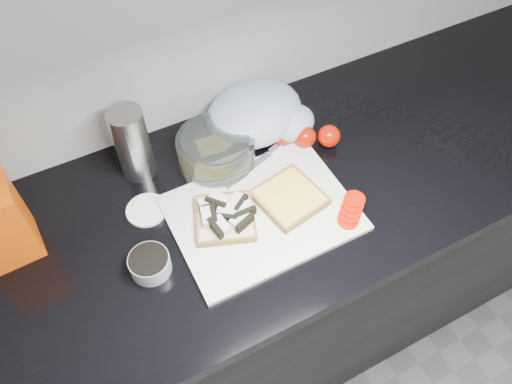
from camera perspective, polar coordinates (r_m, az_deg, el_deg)
base_cabinet at (r=1.55m, az=-3.52°, el=-12.06°), size 3.50×0.60×0.86m
countertop at (r=1.16m, az=-4.62°, el=-2.63°), size 3.50×0.64×0.04m
cutting_board at (r=1.13m, az=0.70°, el=-2.43°), size 0.40×0.30×0.01m
bread_left at (r=1.10m, az=-3.55°, el=-2.77°), size 0.17×0.17×0.04m
bread_right at (r=1.14m, az=3.83°, el=-0.63°), size 0.16×0.16×0.02m
tomato_slices at (r=1.13m, az=10.83°, el=-2.01°), size 0.10×0.09×0.02m
knife at (r=1.22m, az=1.20°, el=4.22°), size 0.21×0.08×0.01m
seed_tub at (r=1.06m, az=-12.05°, el=-7.96°), size 0.09×0.09×0.04m
tub_lid at (r=1.16m, az=-12.38°, el=-2.02°), size 0.12×0.12×0.01m
glass_bowl at (r=1.20m, az=-4.57°, el=4.74°), size 0.19×0.19×0.08m
steel_canister at (r=1.17m, az=-13.93°, el=5.38°), size 0.08×0.08×0.19m
grocery_bag at (r=1.26m, az=0.40°, el=8.83°), size 0.29×0.25×0.11m
whole_tomatoes at (r=1.25m, az=5.67°, el=6.41°), size 0.16×0.12×0.06m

